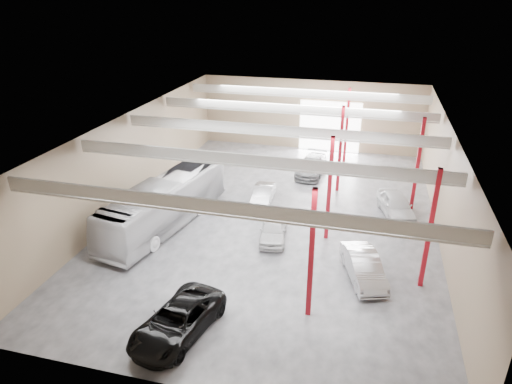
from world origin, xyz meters
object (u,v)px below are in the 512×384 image
at_px(coach_bus, 165,203).
at_px(car_right_far, 396,205).
at_px(car_right_near, 364,267).
at_px(car_row_c, 312,166).
at_px(car_row_b, 263,195).
at_px(black_sedan, 178,321).
at_px(car_row_a, 273,229).

height_order(coach_bus, car_right_far, coach_bus).
xyz_separation_m(car_right_near, car_right_far, (1.95, 8.66, 0.04)).
height_order(car_row_c, car_right_near, same).
xyz_separation_m(car_row_b, car_right_near, (7.87, -8.32, 0.11)).
distance_m(car_row_b, car_right_near, 11.46).
distance_m(black_sedan, car_right_far, 18.64).
distance_m(car_row_c, car_right_far, 9.56).
relative_size(coach_bus, car_row_b, 3.01).
bearing_deg(car_row_c, car_right_far, -38.35).
distance_m(car_row_a, car_right_near, 6.69).
bearing_deg(car_right_near, black_sedan, -158.87).
relative_size(black_sedan, car_row_a, 1.34).
height_order(black_sedan, car_row_a, black_sedan).
bearing_deg(car_right_far, car_row_b, 166.30).
xyz_separation_m(black_sedan, car_row_b, (0.47, 15.20, -0.11)).
relative_size(car_row_b, car_right_near, 0.86).
distance_m(coach_bus, car_row_c, 14.74).
bearing_deg(car_right_near, car_row_b, 115.06).
height_order(car_row_a, car_right_near, car_right_near).
bearing_deg(black_sedan, coach_bus, 129.81).
relative_size(coach_bus, car_row_c, 2.28).
bearing_deg(car_right_far, coach_bus, -175.81).
distance_m(coach_bus, black_sedan, 11.25).
height_order(car_row_a, car_row_b, car_row_a).
height_order(coach_bus, car_row_b, coach_bus).
xyz_separation_m(car_row_a, car_right_far, (7.87, 5.54, 0.11)).
xyz_separation_m(coach_bus, car_row_a, (7.62, 0.05, -0.98)).
height_order(car_row_b, car_right_near, car_right_near).
relative_size(car_row_a, car_row_c, 0.78).
bearing_deg(coach_bus, car_row_a, 10.20).
xyz_separation_m(coach_bus, car_right_far, (15.49, 5.59, -0.87)).
xyz_separation_m(car_row_c, car_right_far, (7.05, -6.46, 0.04)).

